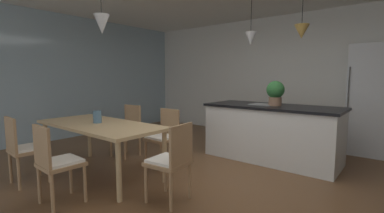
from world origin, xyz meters
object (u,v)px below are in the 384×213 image
(dining_table, at_px, (100,128))
(chair_far_left, at_px, (127,128))
(chair_near_right, at_px, (56,161))
(vase_on_dining_table, at_px, (97,117))
(chair_kitchen_end, at_px, (172,160))
(potted_plant_on_island, at_px, (275,92))
(chair_near_left, at_px, (24,147))
(kitchen_island, at_px, (271,132))
(refrigerator, at_px, (373,100))
(chair_far_right, at_px, (164,136))

(dining_table, xyz_separation_m, chair_far_left, (-0.45, 0.80, -0.18))
(chair_near_right, relative_size, vase_on_dining_table, 5.12)
(dining_table, distance_m, chair_kitchen_end, 1.36)
(chair_far_left, distance_m, potted_plant_on_island, 2.55)
(chair_kitchen_end, bearing_deg, chair_near_left, -155.82)
(kitchen_island, bearing_deg, chair_far_left, -146.56)
(potted_plant_on_island, bearing_deg, chair_near_right, -111.99)
(dining_table, bearing_deg, potted_plant_on_island, 52.75)
(dining_table, relative_size, refrigerator, 1.03)
(kitchen_island, relative_size, refrigerator, 1.11)
(dining_table, relative_size, potted_plant_on_island, 4.94)
(potted_plant_on_island, distance_m, vase_on_dining_table, 2.74)
(chair_far_left, relative_size, refrigerator, 0.45)
(dining_table, bearing_deg, chair_near_left, -119.00)
(chair_kitchen_end, xyz_separation_m, refrigerator, (1.46, 3.54, 0.48))
(chair_near_right, height_order, potted_plant_on_island, potted_plant_on_island)
(chair_far_right, xyz_separation_m, potted_plant_on_island, (1.19, 1.34, 0.64))
(chair_near_left, xyz_separation_m, potted_plant_on_island, (2.07, 2.94, 0.64))
(chair_far_left, height_order, refrigerator, refrigerator)
(chair_far_right, xyz_separation_m, kitchen_island, (1.14, 1.34, -0.01))
(chair_kitchen_end, relative_size, chair_near_left, 1.00)
(chair_far_right, bearing_deg, chair_far_left, -179.99)
(chair_far_left, height_order, chair_far_right, same)
(chair_far_right, relative_size, chair_near_left, 1.00)
(chair_far_right, bearing_deg, dining_table, -118.89)
(kitchen_island, height_order, potted_plant_on_island, potted_plant_on_island)
(chair_kitchen_end, xyz_separation_m, chair_near_right, (-0.91, -0.81, 0.00))
(chair_near_left, bearing_deg, chair_kitchen_end, 24.18)
(vase_on_dining_table, bearing_deg, chair_far_left, 115.57)
(vase_on_dining_table, bearing_deg, potted_plant_on_island, 51.58)
(chair_far_right, xyz_separation_m, chair_near_left, (-0.89, -1.60, 0.00))
(chair_near_right, bearing_deg, dining_table, 118.76)
(chair_near_left, bearing_deg, vase_on_dining_table, 64.87)
(potted_plant_on_island, bearing_deg, chair_near_left, -125.16)
(potted_plant_on_island, bearing_deg, chair_far_left, -147.13)
(chair_near_right, distance_m, refrigerator, 4.97)
(chair_near_right, xyz_separation_m, vase_on_dining_table, (-0.51, 0.81, 0.33))
(chair_kitchen_end, height_order, chair_near_right, same)
(chair_kitchen_end, xyz_separation_m, chair_near_left, (-1.79, -0.81, 0.00))
(chair_near_left, bearing_deg, refrigerator, 53.14)
(chair_far_left, bearing_deg, kitchen_island, 33.44)
(kitchen_island, height_order, vase_on_dining_table, kitchen_island)
(chair_far_left, height_order, chair_kitchen_end, same)
(refrigerator, bearing_deg, chair_far_left, -139.91)
(chair_kitchen_end, distance_m, chair_far_right, 1.21)
(chair_far_right, height_order, refrigerator, refrigerator)
(chair_near_left, distance_m, refrigerator, 5.45)
(chair_near_left, height_order, refrigerator, refrigerator)
(dining_table, distance_m, kitchen_island, 2.67)
(dining_table, relative_size, vase_on_dining_table, 11.54)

